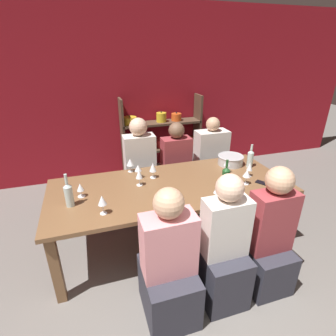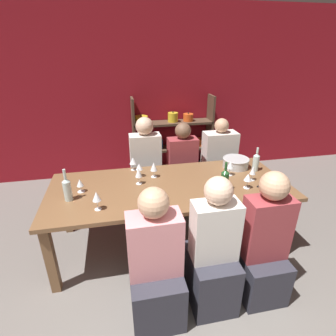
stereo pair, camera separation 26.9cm
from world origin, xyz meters
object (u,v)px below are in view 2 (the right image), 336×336
object	(u,v)px
wine_glass_red_c	(230,165)
wine_glass_empty_c	(80,183)
wine_bottle_green	(225,180)
wine_glass_empty_b	(133,161)
wine_glass_red_b	(97,197)
wine_glass_white_b	(139,167)
person_far_a	(218,170)
wine_bottle_dark	(256,162)
shelf_unit	(172,145)
person_near_a	(262,251)
mixing_bowl	(236,162)
person_near_c	(155,271)
wine_glass_red_d	(213,192)
person_far_c	(182,175)
wine_glass_white_a	(253,171)
wine_glass_white_c	(139,173)
dining_table	(170,191)
wine_glass_empty_a	(154,167)
wine_bottle_amber	(67,189)
person_near_b	(212,259)
person_far_b	(146,175)
cell_phone	(265,188)

from	to	relation	value
wine_glass_red_c	wine_glass_empty_c	size ratio (longest dim) A/B	1.19
wine_bottle_green	wine_glass_empty_b	size ratio (longest dim) A/B	1.97
wine_glass_red_b	wine_glass_empty_c	distance (m)	0.40
wine_glass_white_b	person_far_a	size ratio (longest dim) A/B	0.13
wine_bottle_dark	shelf_unit	bearing A→B (deg)	110.43
person_near_a	mixing_bowl	bearing A→B (deg)	78.42
wine_glass_red_c	person_near_c	world-z (taller)	person_near_c
shelf_unit	wine_glass_red_d	xyz separation A→B (m)	(-0.12, -2.25, 0.33)
wine_bottle_dark	person_near_c	distance (m)	1.70
person_far_c	wine_glass_empty_c	bearing A→B (deg)	31.96
wine_glass_white_a	wine_glass_white_c	xyz separation A→B (m)	(-1.20, 0.16, 0.01)
dining_table	wine_glass_white_a	size ratio (longest dim) A/B	14.86
dining_table	wine_glass_empty_a	size ratio (longest dim) A/B	13.84
wine_bottle_green	wine_glass_red_c	xyz separation A→B (m)	(0.21, 0.34, -0.00)
wine_bottle_amber	person_near_a	bearing A→B (deg)	-23.41
wine_glass_empty_b	wine_glass_white_c	xyz separation A→B (m)	(0.03, -0.36, 0.01)
wine_glass_empty_a	wine_glass_red_c	distance (m)	0.84
person_near_a	wine_glass_white_c	bearing A→B (deg)	136.67
dining_table	wine_bottle_green	xyz separation A→B (m)	(0.49, -0.24, 0.20)
wine_bottle_green	wine_glass_white_b	bearing A→B (deg)	147.18
person_near_b	person_far_b	world-z (taller)	person_far_b
wine_bottle_green	wine_glass_red_b	world-z (taller)	wine_bottle_green
dining_table	wine_glass_white_c	xyz separation A→B (m)	(-0.31, 0.09, 0.20)
mixing_bowl	wine_glass_empty_b	size ratio (longest dim) A/B	1.96
wine_bottle_dark	wine_glass_white_c	xyz separation A→B (m)	(-1.35, -0.06, 0.01)
wine_glass_red_b	wine_glass_empty_b	bearing A→B (deg)	64.10
mixing_bowl	wine_bottle_amber	distance (m)	1.89
person_far_a	mixing_bowl	bearing A→B (deg)	86.53
wine_glass_red_c	person_near_c	bearing A→B (deg)	-137.05
person_far_a	person_near_c	bearing A→B (deg)	55.12
mixing_bowl	person_near_b	distance (m)	1.34
wine_glass_red_c	wine_glass_empty_c	xyz separation A→B (m)	(-1.59, -0.06, -0.02)
person_far_c	wine_glass_white_b	bearing A→B (deg)	40.70
wine_bottle_green	wine_glass_red_d	world-z (taller)	wine_bottle_green
wine_glass_white_b	person_far_b	world-z (taller)	person_far_b
wine_glass_white_a	cell_phone	bearing A→B (deg)	-76.95
mixing_bowl	wine_glass_empty_a	distance (m)	1.00
person_near_a	person_near_c	distance (m)	0.93
wine_glass_white_a	person_near_b	world-z (taller)	person_near_b
shelf_unit	mixing_bowl	size ratio (longest dim) A/B	4.32
wine_glass_red_d	person_near_a	xyz separation A→B (m)	(0.34, -0.37, -0.40)
wine_bottle_green	person_far_c	world-z (taller)	person_far_c
person_far_b	wine_glass_empty_c	bearing A→B (deg)	47.55
wine_bottle_green	person_far_b	bearing A→B (deg)	120.64
person_near_a	person_far_b	xyz separation A→B (m)	(-0.79, 1.65, 0.02)
wine_glass_empty_a	wine_glass_empty_c	xyz separation A→B (m)	(-0.76, -0.18, -0.03)
wine_glass_red_c	wine_glass_white_b	size ratio (longest dim) A/B	1.07
shelf_unit	wine_glass_empty_b	distance (m)	1.59
wine_bottle_green	cell_phone	distance (m)	0.46
wine_bottle_amber	person_far_b	world-z (taller)	person_far_b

